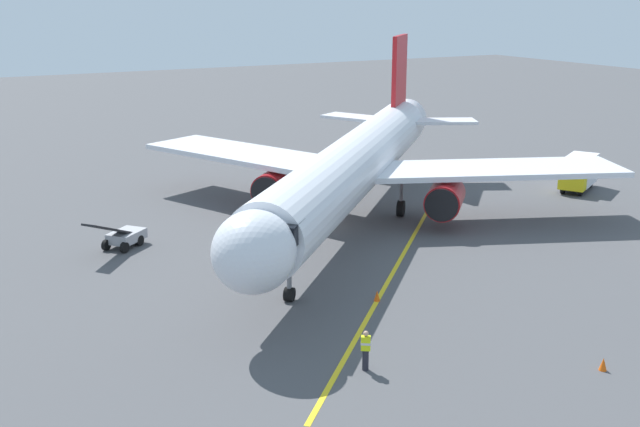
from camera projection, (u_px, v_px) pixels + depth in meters
ground_plane at (318, 224)px, 50.88m from camera, size 220.00×220.00×0.00m
apron_lead_in_line at (405, 251)px, 45.50m from camera, size 28.12×28.78×0.01m
airplane at (355, 165)px, 49.74m from camera, size 32.98×33.18×11.50m
ground_crew_marshaller at (366, 350)px, 30.85m from camera, size 0.47×0.43×1.71m
box_truck_portside at (579, 172)px, 59.38m from camera, size 4.96×4.00×2.62m
belt_loader_starboard_side at (123, 236)px, 45.96m from camera, size 4.28×3.86×2.32m
safety_cone_nose_left at (603, 364)px, 30.98m from camera, size 0.32×0.32×0.55m
safety_cone_nose_right at (377, 296)px, 38.00m from camera, size 0.32×0.32×0.55m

